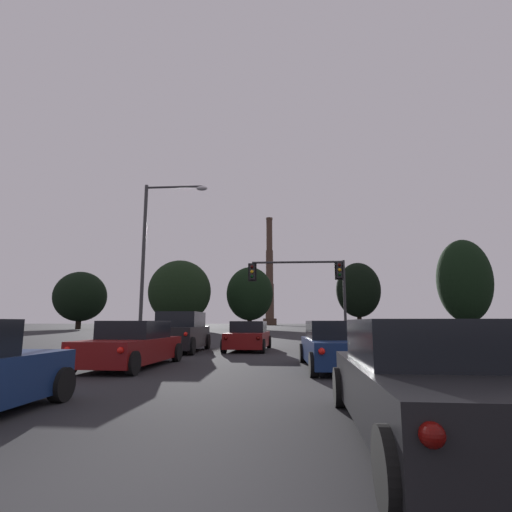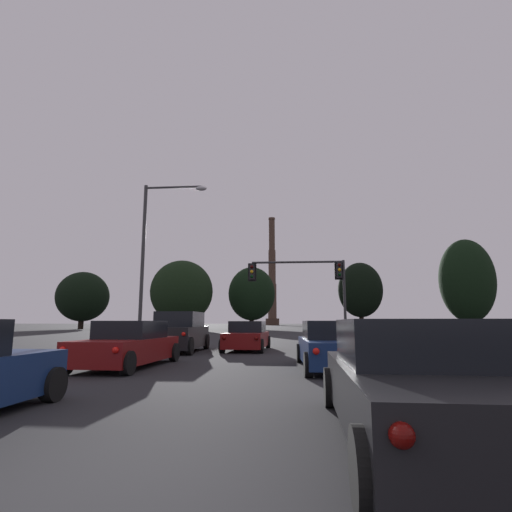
# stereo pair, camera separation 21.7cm
# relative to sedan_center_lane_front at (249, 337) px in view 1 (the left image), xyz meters

# --- Properties ---
(sedan_center_lane_front) EXTENTS (2.12, 4.75, 1.43)m
(sedan_center_lane_front) POSITION_rel_sedan_center_lane_front_xyz_m (0.00, 0.00, 0.00)
(sedan_center_lane_front) COLOR maroon
(sedan_center_lane_front) RESTS_ON ground_plane
(sedan_right_lane_second) EXTENTS (2.12, 4.75, 1.43)m
(sedan_right_lane_second) POSITION_rel_sedan_center_lane_front_xyz_m (3.39, -7.67, 0.00)
(sedan_right_lane_second) COLOR navy
(sedan_right_lane_second) RESTS_ON ground_plane
(suv_left_lane_front) EXTENTS (2.20, 4.94, 1.86)m
(suv_left_lane_front) POSITION_rel_sedan_center_lane_front_xyz_m (-3.10, -1.28, 0.23)
(suv_left_lane_front) COLOR black
(suv_left_lane_front) RESTS_ON ground_plane
(sedan_left_lane_second) EXTENTS (2.14, 4.76, 1.43)m
(sedan_left_lane_second) POSITION_rel_sedan_center_lane_front_xyz_m (-2.96, -7.69, 0.00)
(sedan_left_lane_second) COLOR maroon
(sedan_left_lane_second) RESTS_ON ground_plane
(sedan_right_lane_third) EXTENTS (2.12, 4.75, 1.43)m
(sedan_right_lane_third) POSITION_rel_sedan_center_lane_front_xyz_m (3.60, -15.06, 0.00)
(sedan_right_lane_third) COLOR black
(sedan_right_lane_third) RESTS_ON ground_plane
(traffic_light_overhead_right) EXTENTS (6.62, 0.50, 5.47)m
(traffic_light_overhead_right) POSITION_rel_sedan_center_lane_front_xyz_m (3.53, 6.58, 3.56)
(traffic_light_overhead_right) COLOR #2D2D30
(traffic_light_overhead_right) RESTS_ON ground_plane
(street_lamp) EXTENTS (3.70, 0.36, 9.26)m
(street_lamp) POSITION_rel_sedan_center_lane_front_xyz_m (-5.58, 1.56, 5.01)
(street_lamp) COLOR #38383A
(street_lamp) RESTS_ON ground_plane
(smokestack) EXTENTS (5.61, 5.61, 45.43)m
(smokestack) POSITION_rel_sedan_center_lane_front_xyz_m (-4.86, 146.04, 17.18)
(smokestack) COLOR #3C2B22
(smokestack) RESTS_ON ground_plane
(treeline_far_left) EXTENTS (8.76, 7.88, 11.63)m
(treeline_far_left) POSITION_rel_sedan_center_lane_front_xyz_m (-4.91, 54.72, 5.95)
(treeline_far_left) COLOR black
(treeline_far_left) RESTS_ON ground_plane
(treeline_center_left) EXTENTS (7.54, 6.79, 11.50)m
(treeline_center_left) POSITION_rel_sedan_center_lane_front_xyz_m (14.31, 49.49, 6.13)
(treeline_center_left) COLOR black
(treeline_center_left) RESTS_ON ground_plane
(treeline_right_mid) EXTENTS (8.87, 7.98, 15.26)m
(treeline_right_mid) POSITION_rel_sedan_center_lane_front_xyz_m (31.95, 49.27, 7.58)
(treeline_right_mid) COLOR black
(treeline_right_mid) RESTS_ON ground_plane
(treeline_center_right) EXTENTS (9.97, 8.97, 10.93)m
(treeline_center_right) POSITION_rel_sedan_center_lane_front_xyz_m (-37.40, 53.59, 5.51)
(treeline_center_right) COLOR black
(treeline_center_right) RESTS_ON ground_plane
(treeline_left_mid) EXTENTS (10.91, 9.82, 12.11)m
(treeline_left_mid) POSITION_rel_sedan_center_lane_front_xyz_m (-16.67, 48.51, 5.94)
(treeline_left_mid) COLOR black
(treeline_left_mid) RESTS_ON ground_plane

